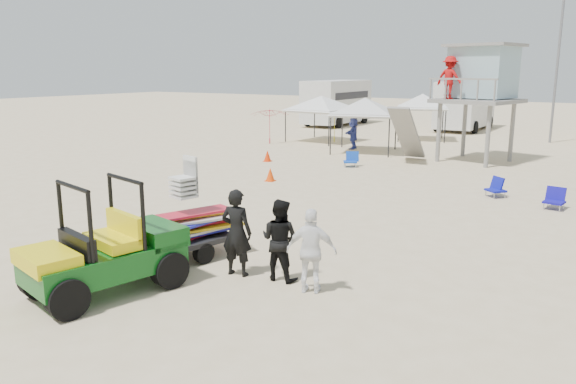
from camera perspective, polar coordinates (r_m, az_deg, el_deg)
The scene contains 21 objects.
ground at distance 11.12m, azimuth -10.54°, elevation -9.09°, with size 140.00×140.00×0.00m, color beige.
utility_cart at distance 10.73m, azimuth -18.46°, elevation -4.91°, with size 1.96×2.96×2.06m.
surf_trailer at distance 12.31m, azimuth -10.03°, elevation -3.03°, with size 1.54×2.27×1.97m.
man_left at distance 11.14m, azimuth -5.24°, elevation -4.12°, with size 0.64×0.42×1.76m, color black.
man_mid at distance 10.89m, azimuth -0.85°, elevation -4.86°, with size 0.78×0.61×1.61m, color black.
man_right at distance 10.27m, azimuth 2.41°, elevation -6.01°, with size 0.93×0.39×1.58m, color white.
lifeguard_tower at distance 26.35m, azimuth 18.72°, elevation 11.04°, with size 3.76×3.76×5.00m.
canopy_white_a at distance 28.09m, azimuth 7.83°, elevation 9.18°, with size 3.61×3.61×3.09m.
canopy_white_b at distance 32.16m, azimuth 3.43°, elevation 9.48°, with size 3.33×3.33×2.99m.
canopy_white_c at distance 33.72m, azimuth 13.52°, elevation 9.44°, with size 3.46×3.46×3.07m.
umbrella_a at distance 31.09m, azimuth -1.88°, elevation 6.70°, with size 2.14×2.18×1.96m, color red.
umbrella_b at distance 31.94m, azimuth 4.74°, elevation 6.82°, with size 2.14×2.18×1.97m, color yellow.
cone_near at distance 20.65m, azimuth -1.82°, elevation 1.79°, with size 0.34×0.34×0.50m, color #EF4107.
cone_far at distance 25.15m, azimuth -2.10°, elevation 3.69°, with size 0.34×0.34×0.50m, color red.
beach_chair_a at distance 23.93m, azimuth 6.45°, elevation 3.33°, with size 0.72×0.80×0.64m.
beach_chair_b at distance 18.30m, azimuth 25.48°, elevation -0.59°, with size 0.61×0.66×0.64m.
beach_chair_c at distance 19.34m, azimuth 20.42°, elevation 0.48°, with size 0.74×0.85×0.64m.
rv_far_left at distance 42.20m, azimuth 4.99°, elevation 9.25°, with size 2.64×6.80×3.25m.
rv_mid_left at distance 40.41m, azimuth 17.56°, elevation 8.60°, with size 2.65×6.50×3.25m.
light_pole_left at distance 34.82m, azimuth 25.64°, elevation 11.10°, with size 0.14×0.14×8.00m, color slate.
distant_beachgoers at distance 28.08m, azimuth 19.69°, elevation 5.06°, with size 15.08×19.85×1.80m.
Camera 1 is at (7.07, -7.58, 4.02)m, focal length 35.00 mm.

